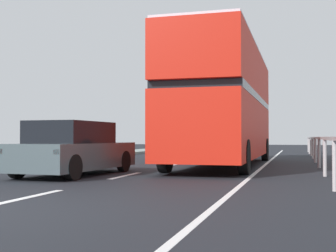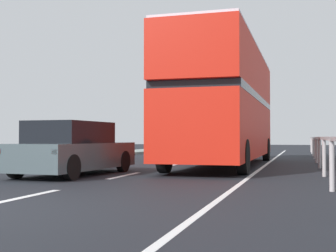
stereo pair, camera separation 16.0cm
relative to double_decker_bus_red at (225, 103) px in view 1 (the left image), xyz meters
name	(u,v)px [view 1 (the left image)]	position (x,y,z in m)	size (l,w,h in m)	color
lane_paint_markings	(216,170)	(0.08, -2.53, -2.32)	(3.49, 46.00, 0.01)	silver
bridge_side_railing	(322,143)	(3.32, -2.30, -1.45)	(0.10, 42.00, 1.07)	#B9B0B1
double_decker_bus_red	(225,103)	(0.00, 0.00, 0.00)	(2.64, 11.10, 4.33)	red
hatchback_car_near	(74,150)	(-3.42, -5.40, -1.61)	(2.02, 4.49, 1.49)	#465358
sedan_car_ahead	(196,143)	(-3.64, 11.53, -1.65)	(1.93, 4.38, 1.39)	gray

